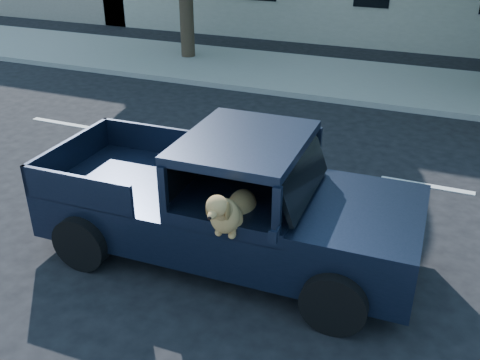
# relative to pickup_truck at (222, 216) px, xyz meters

# --- Properties ---
(ground) EXTENTS (120.00, 120.00, 0.00)m
(ground) POSITION_rel_pickup_truck_xyz_m (-1.52, -0.11, -0.61)
(ground) COLOR black
(ground) RESTS_ON ground
(far_sidewalk) EXTENTS (60.00, 4.00, 0.15)m
(far_sidewalk) POSITION_rel_pickup_truck_xyz_m (-1.52, 9.09, -0.54)
(far_sidewalk) COLOR gray
(far_sidewalk) RESTS_ON ground
(lane_stripes) EXTENTS (21.60, 0.14, 0.01)m
(lane_stripes) POSITION_rel_pickup_truck_xyz_m (0.48, 3.29, -0.61)
(lane_stripes) COLOR silver
(lane_stripes) RESTS_ON ground
(pickup_truck) EXTENTS (5.12, 2.64, 1.81)m
(pickup_truck) POSITION_rel_pickup_truck_xyz_m (0.00, 0.00, 0.00)
(pickup_truck) COLOR black
(pickup_truck) RESTS_ON ground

